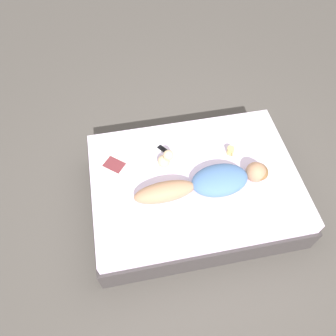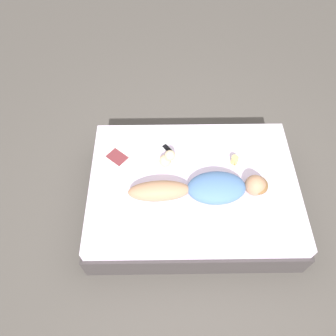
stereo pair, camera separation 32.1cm
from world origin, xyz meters
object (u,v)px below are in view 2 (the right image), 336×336
object	(u,v)px
open_magazine	(124,151)
cell_phone	(167,149)
coffee_mug	(235,160)
person	(206,188)

from	to	relation	value
open_magazine	cell_phone	distance (m)	0.45
coffee_mug	cell_phone	bearing A→B (deg)	-105.02
person	open_magazine	world-z (taller)	person
open_magazine	person	bearing A→B (deg)	97.34
person	open_magazine	bearing A→B (deg)	-125.39
person	coffee_mug	xyz separation A→B (m)	(-0.35, 0.32, -0.05)
coffee_mug	cell_phone	distance (m)	0.70
coffee_mug	person	bearing A→B (deg)	-42.24
cell_phone	open_magazine	bearing A→B (deg)	-35.02
open_magazine	coffee_mug	bearing A→B (deg)	121.79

